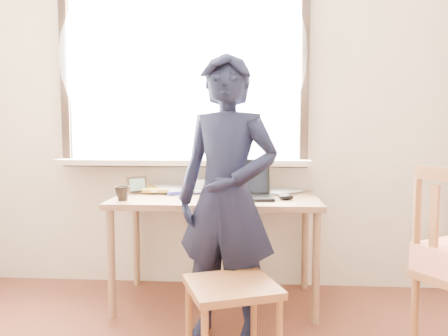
# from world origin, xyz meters

# --- Properties ---
(desk) EXTENTS (1.34, 0.67, 0.72)m
(desk) POSITION_xyz_m (0.07, 1.63, 0.65)
(desk) COLOR #886144
(desk) RESTS_ON ground
(laptop) EXTENTS (0.39, 0.33, 0.25)m
(laptop) POSITION_xyz_m (0.26, 1.60, 0.78)
(laptop) COLOR black
(laptop) RESTS_ON desk
(mug_white) EXTENTS (0.16, 0.16, 0.09)m
(mug_white) POSITION_xyz_m (-0.05, 1.84, 0.77)
(mug_white) COLOR white
(mug_white) RESTS_ON desk
(mug_dark) EXTENTS (0.13, 0.13, 0.09)m
(mug_dark) POSITION_xyz_m (-0.50, 1.44, 0.77)
(mug_dark) COLOR black
(mug_dark) RESTS_ON desk
(mouse) EXTENTS (0.10, 0.07, 0.04)m
(mouse) POSITION_xyz_m (0.53, 1.53, 0.74)
(mouse) COLOR black
(mouse) RESTS_ON desk
(desk_clutter) EXTENTS (0.84, 0.45, 0.03)m
(desk_clutter) POSITION_xyz_m (-0.08, 1.86, 0.74)
(desk_clutter) COLOR white
(desk_clutter) RESTS_ON desk
(book_a) EXTENTS (0.28, 0.34, 0.03)m
(book_a) POSITION_xyz_m (-0.29, 1.81, 0.73)
(book_a) COLOR white
(book_a) RESTS_ON desk
(book_b) EXTENTS (0.31, 0.31, 0.02)m
(book_b) POSITION_xyz_m (0.45, 1.91, 0.73)
(book_b) COLOR white
(book_b) RESTS_ON desk
(picture_frame) EXTENTS (0.12, 0.09, 0.11)m
(picture_frame) POSITION_xyz_m (-0.49, 1.73, 0.78)
(picture_frame) COLOR black
(picture_frame) RESTS_ON desk
(work_chair) EXTENTS (0.53, 0.52, 0.42)m
(work_chair) POSITION_xyz_m (0.22, 0.83, 0.36)
(work_chair) COLOR brown
(work_chair) RESTS_ON ground
(person) EXTENTS (0.66, 0.54, 1.57)m
(person) POSITION_xyz_m (0.18, 1.14, 0.79)
(person) COLOR black
(person) RESTS_ON ground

